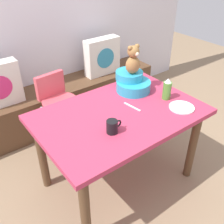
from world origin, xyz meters
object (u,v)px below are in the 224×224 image
object	(u,v)px
teddy_bear	(133,60)
coffee_mug	(112,127)
highchair	(59,103)
dinner_plate_near	(182,107)
infant_seat_teal	(132,82)
ketchup_bottle	(167,89)
dining_table	(120,124)
pillow_floral_right	(102,56)

from	to	relation	value
teddy_bear	coffee_mug	world-z (taller)	teddy_bear
highchair	dinner_plate_near	distance (m)	1.18
infant_seat_teal	dinner_plate_near	distance (m)	0.49
infant_seat_teal	teddy_bear	world-z (taller)	teddy_bear
teddy_bear	ketchup_bottle	xyz separation A→B (m)	(0.13, -0.29, -0.19)
ketchup_bottle	coffee_mug	size ratio (longest dim) A/B	1.54
teddy_bear	dinner_plate_near	size ratio (longest dim) A/B	1.25
dining_table	dinner_plate_near	world-z (taller)	dinner_plate_near
highchair	infant_seat_teal	bearing A→B (deg)	-47.54
dinner_plate_near	dining_table	bearing A→B (deg)	150.09
teddy_bear	ketchup_bottle	world-z (taller)	teddy_bear
infant_seat_teal	teddy_bear	distance (m)	0.21
dining_table	highchair	xyz separation A→B (m)	(-0.16, 0.74, -0.11)
ketchup_bottle	teddy_bear	bearing A→B (deg)	113.98
dining_table	infant_seat_teal	xyz separation A→B (m)	(0.31, 0.22, 0.18)
highchair	dinner_plate_near	size ratio (longest dim) A/B	3.95
dining_table	teddy_bear	bearing A→B (deg)	35.58
pillow_floral_right	highchair	bearing A→B (deg)	-152.90
teddy_bear	dinner_plate_near	world-z (taller)	teddy_bear
highchair	infant_seat_teal	size ratio (longest dim) A/B	2.39
pillow_floral_right	infant_seat_teal	world-z (taller)	same
highchair	ketchup_bottle	distance (m)	1.06
pillow_floral_right	dining_table	bearing A→B (deg)	-119.27
dining_table	coffee_mug	distance (m)	0.30
infant_seat_teal	dinner_plate_near	xyz separation A→B (m)	(0.12, -0.47, -0.07)
dining_table	highchair	bearing A→B (deg)	102.38
coffee_mug	ketchup_bottle	bearing A→B (deg)	8.67
pillow_floral_right	teddy_bear	xyz separation A→B (m)	(-0.34, -0.94, 0.34)
dining_table	coffee_mug	xyz separation A→B (m)	(-0.20, -0.16, 0.16)
pillow_floral_right	coffee_mug	size ratio (longest dim) A/B	3.67
infant_seat_teal	coffee_mug	xyz separation A→B (m)	(-0.51, -0.39, -0.02)
pillow_floral_right	infant_seat_teal	size ratio (longest dim) A/B	1.33
infant_seat_teal	ketchup_bottle	bearing A→B (deg)	-66.06
infant_seat_teal	coffee_mug	world-z (taller)	infant_seat_teal
dining_table	coffee_mug	world-z (taller)	coffee_mug
highchair	dinner_plate_near	xyz separation A→B (m)	(0.59, -0.99, 0.22)
dining_table	teddy_bear	size ratio (longest dim) A/B	5.15
pillow_floral_right	coffee_mug	distance (m)	1.57
dining_table	teddy_bear	xyz separation A→B (m)	(0.31, 0.22, 0.39)
pillow_floral_right	highchair	xyz separation A→B (m)	(-0.81, -0.42, -0.16)
teddy_bear	ketchup_bottle	bearing A→B (deg)	-66.02
dining_table	highchair	size ratio (longest dim) A/B	1.63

